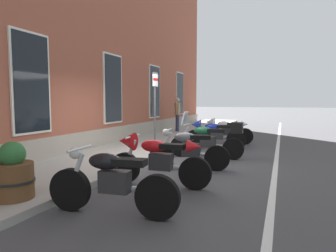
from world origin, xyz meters
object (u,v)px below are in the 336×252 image
Objects in this scene: motorcycle_black_naked at (111,182)px; parking_sign at (155,99)px; pedestrian_tan_coat at (177,112)px; motorcycle_white_sport at (224,129)px; barrel_planter at (13,175)px; motorcycle_red_sport at (155,157)px; motorcycle_grey_naked at (188,150)px; motorcycle_green_touring at (210,139)px; motorcycle_blue_sport at (213,133)px.

parking_sign is at bearing 16.50° from motorcycle_black_naked.
motorcycle_white_sport is at bearing -131.36° from pedestrian_tan_coat.
motorcycle_black_naked is 2.26× the size of barrel_planter.
motorcycle_black_naked is at bearing -179.93° from motorcycle_red_sport.
motorcycle_grey_naked is 1.57m from motorcycle_green_touring.
motorcycle_green_touring is at bearing -176.82° from motorcycle_white_sport.
parking_sign reaches higher than motorcycle_black_naked.
parking_sign reaches higher than motorcycle_green_touring.
motorcycle_black_naked is 0.98× the size of motorcycle_red_sport.
pedestrian_tan_coat is 10.75m from barrel_planter.
pedestrian_tan_coat reaches higher than motorcycle_green_touring.
parking_sign reaches higher than motorcycle_grey_naked.
parking_sign is at bearing 149.71° from motorcycle_white_sport.
motorcycle_black_naked is 1.63m from barrel_planter.
pedestrian_tan_coat is at bearing 33.92° from motorcycle_blue_sport.
motorcycle_red_sport is at bearing -40.75° from barrel_planter.
motorcycle_red_sport is at bearing 178.85° from motorcycle_blue_sport.
motorcycle_black_naked is at bearing 179.15° from motorcycle_blue_sport.
motorcycle_blue_sport is (3.20, 0.10, 0.08)m from motorcycle_grey_naked.
pedestrian_tan_coat reaches higher than motorcycle_black_naked.
parking_sign reaches higher than motorcycle_white_sport.
motorcycle_black_naked is at bearing 178.55° from motorcycle_white_sport.
motorcycle_white_sport is 3.80m from pedestrian_tan_coat.
motorcycle_green_touring is 1.67m from motorcycle_blue_sport.
barrel_planter is at bearing -174.57° from pedestrian_tan_coat.
motorcycle_blue_sport is (4.79, -0.10, -0.01)m from motorcycle_red_sport.
motorcycle_green_touring is (3.15, -0.38, -0.00)m from motorcycle_red_sport.
motorcycle_blue_sport is at bearing -146.08° from pedestrian_tan_coat.
motorcycle_red_sport is 1.07× the size of motorcycle_grey_naked.
pedestrian_tan_coat reaches higher than barrel_planter.
motorcycle_grey_naked is 1.16× the size of pedestrian_tan_coat.
motorcycle_green_touring is 1.05× the size of motorcycle_blue_sport.
pedestrian_tan_coat is (10.43, 2.62, 0.60)m from motorcycle_black_naked.
motorcycle_green_touring is at bearing -99.02° from parking_sign.
motorcycle_white_sport is at bearing -1.45° from motorcycle_black_naked.
motorcycle_black_naked is 3.19m from motorcycle_grey_naked.
motorcycle_black_naked is 0.99× the size of motorcycle_blue_sport.
motorcycle_grey_naked is 7.79m from pedestrian_tan_coat.
motorcycle_blue_sport is 1.22× the size of pedestrian_tan_coat.
motorcycle_blue_sport is 2.38m from parking_sign.
motorcycle_blue_sport is 4.90m from pedestrian_tan_coat.
motorcycle_grey_naked is 2.79m from parking_sign.
motorcycle_blue_sport is at bearing -49.69° from parking_sign.
motorcycle_green_touring is 2.39× the size of barrel_planter.
pedestrian_tan_coat is 1.87× the size of barrel_planter.
motorcycle_white_sport is at bearing -30.29° from parking_sign.
motorcycle_white_sport reaches higher than motorcycle_grey_naked.
motorcycle_blue_sport is 1.56m from motorcycle_white_sport.
motorcycle_black_naked is 1.21× the size of pedestrian_tan_coat.
motorcycle_black_naked is at bearing -80.64° from barrel_planter.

